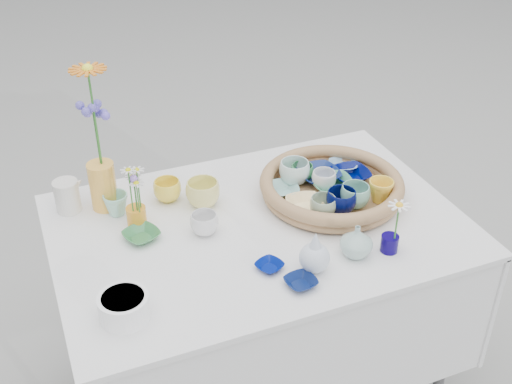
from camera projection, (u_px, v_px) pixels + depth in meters
name	position (u px, v px, depth m)	size (l,w,h in m)	color
wicker_tray	(331.00, 187.00, 2.11)	(0.47, 0.47, 0.08)	#90613B
tray_ceramic_0	(319.00, 175.00, 2.18)	(0.14, 0.14, 0.03)	navy
tray_ceramic_1	(350.00, 175.00, 2.18)	(0.13, 0.13, 0.03)	#000746
tray_ceramic_2	(381.00, 191.00, 2.05)	(0.08, 0.08, 0.07)	yellow
tray_ceramic_3	(332.00, 184.00, 2.13)	(0.13, 0.13, 0.03)	#42926B
tray_ceramic_4	(323.00, 207.00, 1.99)	(0.08, 0.08, 0.07)	#87A187
tray_ceramic_5	(282.00, 190.00, 2.10)	(0.11, 0.11, 0.03)	#8CC2BC
tray_ceramic_6	(294.00, 172.00, 2.15)	(0.10, 0.10, 0.08)	silver
tray_ceramic_7	(324.00, 180.00, 2.12)	(0.08, 0.08, 0.06)	white
tray_ceramic_8	(343.00, 166.00, 2.24)	(0.10, 0.10, 0.02)	#82ACCD
tray_ceramic_9	(341.00, 202.00, 2.00)	(0.10, 0.10, 0.08)	#030A40
tray_ceramic_10	(305.00, 205.00, 2.03)	(0.12, 0.12, 0.03)	#FFDD95
tray_ceramic_11	(355.00, 196.00, 2.03)	(0.09, 0.09, 0.07)	#73B7A0
tray_ceramic_12	(302.00, 173.00, 2.16)	(0.08, 0.08, 0.06)	#37814C
loose_ceramic_0	(167.00, 190.00, 2.09)	(0.09, 0.09, 0.07)	yellow
loose_ceramic_1	(203.00, 193.00, 2.06)	(0.11, 0.11, 0.09)	#E8DF79
loose_ceramic_2	(141.00, 235.00, 1.92)	(0.10, 0.10, 0.03)	#337A43
loose_ceramic_3	(204.00, 224.00, 1.94)	(0.09, 0.09, 0.07)	silver
loose_ceramic_4	(269.00, 266.00, 1.81)	(0.08, 0.08, 0.02)	#011270
loose_ceramic_5	(116.00, 204.00, 2.02)	(0.08, 0.08, 0.07)	#91D3BA
loose_ceramic_6	(301.00, 282.00, 1.75)	(0.09, 0.09, 0.02)	#0A1A4F
fluted_bowl	(124.00, 307.00, 1.63)	(0.13, 0.13, 0.07)	white
bud_vase_paleblue	(315.00, 251.00, 1.77)	(0.09, 0.09, 0.13)	silver
bud_vase_seafoam	(356.00, 241.00, 1.84)	(0.10, 0.10, 0.10)	#96B5AC
bud_vase_cobalt	(389.00, 243.00, 1.87)	(0.05, 0.05, 0.05)	#0A0049
single_daisy	(397.00, 222.00, 1.82)	(0.07, 0.07, 0.13)	white
tall_vase_yellow	(103.00, 186.00, 2.03)	(0.09, 0.09, 0.16)	#F1AC3F
gerbera	(95.00, 118.00, 1.91)	(0.13, 0.13, 0.33)	orange
hydrangea	(97.00, 139.00, 1.95)	(0.07, 0.07, 0.24)	#5C53BF
white_pitcher	(67.00, 196.00, 2.03)	(0.11, 0.08, 0.11)	silver
daisy_cup	(137.00, 216.00, 1.97)	(0.06, 0.06, 0.07)	orange
daisy_posy	(134.00, 190.00, 1.91)	(0.08, 0.08, 0.14)	silver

